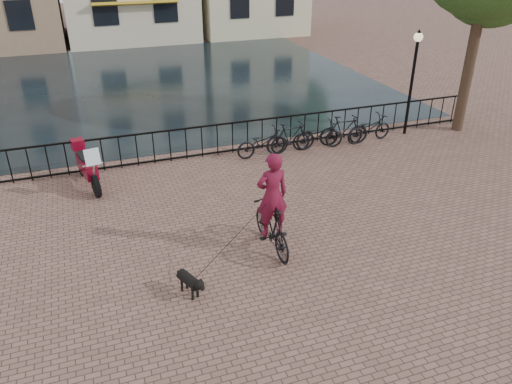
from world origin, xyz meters
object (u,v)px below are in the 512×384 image
object	(u,v)px
cyclist	(272,208)
motorcycle	(86,162)
lamp_post	(414,66)
dog	(189,283)

from	to	relation	value
cyclist	motorcycle	bearing A→B (deg)	-52.67
lamp_post	cyclist	distance (m)	8.79
lamp_post	cyclist	xyz separation A→B (m)	(-7.02, -5.12, -1.35)
cyclist	motorcycle	xyz separation A→B (m)	(-3.65, 4.61, -0.30)
lamp_post	motorcycle	size ratio (longest dim) A/B	1.67
dog	motorcycle	size ratio (longest dim) A/B	0.40
lamp_post	dog	bearing A→B (deg)	-146.32
lamp_post	dog	xyz separation A→B (m)	(-9.10, -6.06, -2.11)
dog	motorcycle	bearing A→B (deg)	83.36
lamp_post	motorcycle	world-z (taller)	lamp_post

